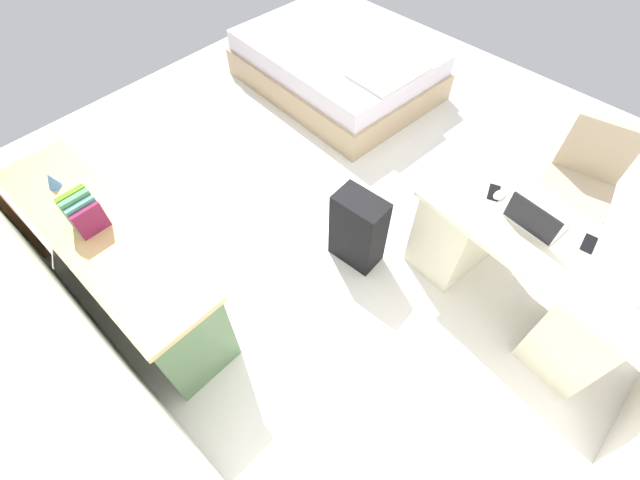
% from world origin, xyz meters
% --- Properties ---
extents(ground_plane, '(5.66, 5.66, 0.00)m').
position_xyz_m(ground_plane, '(0.00, 0.00, 0.00)').
color(ground_plane, silver).
extents(wall_back, '(4.66, 0.10, 2.86)m').
position_xyz_m(wall_back, '(0.00, 2.07, 1.43)').
color(wall_back, silver).
rests_on(wall_back, ground_plane).
extents(desk, '(1.51, 0.83, 0.75)m').
position_xyz_m(desk, '(-1.36, -0.08, 0.39)').
color(desk, beige).
rests_on(desk, ground_plane).
extents(office_chair, '(0.54, 0.54, 0.94)m').
position_xyz_m(office_chair, '(-1.31, -0.92, 0.42)').
color(office_chair, black).
rests_on(office_chair, ground_plane).
extents(credenza, '(1.80, 0.48, 0.75)m').
position_xyz_m(credenza, '(0.56, 1.68, 0.37)').
color(credenza, '#4C6B47').
rests_on(credenza, ground_plane).
extents(bed, '(2.00, 1.53, 0.58)m').
position_xyz_m(bed, '(1.21, -1.15, 0.24)').
color(bed, tan).
rests_on(bed, ground_plane).
extents(suitcase_black, '(0.37, 0.24, 0.62)m').
position_xyz_m(suitcase_black, '(-0.35, 0.36, 0.31)').
color(suitcase_black, black).
rests_on(suitcase_black, ground_plane).
extents(laptop, '(0.33, 0.26, 0.21)m').
position_xyz_m(laptop, '(-1.26, -0.09, 0.79)').
color(laptop, '#B7B7BC').
rests_on(laptop, desk).
extents(computer_mouse, '(0.07, 0.11, 0.03)m').
position_xyz_m(computer_mouse, '(-1.01, -0.16, 0.76)').
color(computer_mouse, white).
rests_on(computer_mouse, desk).
extents(cell_phone_near_laptop, '(0.08, 0.14, 0.01)m').
position_xyz_m(cell_phone_near_laptop, '(-1.57, -0.19, 0.75)').
color(cell_phone_near_laptop, black).
rests_on(cell_phone_near_laptop, desk).
extents(cell_phone_by_mouse, '(0.11, 0.15, 0.01)m').
position_xyz_m(cell_phone_by_mouse, '(-0.97, -0.17, 0.75)').
color(cell_phone_by_mouse, black).
rests_on(cell_phone_by_mouse, desk).
extents(book_row, '(0.15, 0.17, 0.24)m').
position_xyz_m(book_row, '(0.61, 1.69, 0.86)').
color(book_row, maroon).
rests_on(book_row, credenza).
extents(figurine_small, '(0.08, 0.08, 0.11)m').
position_xyz_m(figurine_small, '(1.05, 1.69, 0.80)').
color(figurine_small, '#4C7FBF').
rests_on(figurine_small, credenza).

